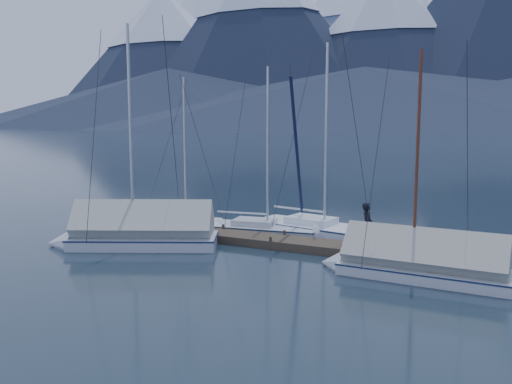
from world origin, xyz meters
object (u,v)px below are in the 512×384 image
Objects in this scene: sailboat_open_left at (191,223)px; sailboat_open_right at (334,233)px; sailboat_covered_near at (409,264)px; sailboat_covered_far at (130,235)px; sailboat_open_mid at (277,232)px; person at (367,225)px.

sailboat_open_right is at bearing 6.56° from sailboat_open_left.
sailboat_covered_far is at bearing -176.30° from sailboat_covered_near.
sailboat_open_right is 1.14× the size of sailboat_covered_near.
sailboat_covered_near is (11.24, -4.04, 0.27)m from sailboat_open_left.
sailboat_open_left is 0.96× the size of sailboat_open_mid.
person is (4.66, -1.99, 1.07)m from sailboat_open_mid.
sailboat_open_left is 11.95m from sailboat_covered_near.
sailboat_covered_near is 11.15m from sailboat_covered_far.
sailboat_open_right is at bearing 29.29° from person.
sailboat_open_mid is 6.52m from sailboat_covered_far.
sailboat_open_right is (7.05, 0.81, 0.02)m from sailboat_open_left.
sailboat_open_left reaches higher than person.
sailboat_covered_far reaches higher than sailboat_open_right.
sailboat_open_right is at bearing 19.77° from sailboat_open_mid.
sailboat_open_mid reaches higher than sailboat_covered_near.
sailboat_covered_far is 9.59m from person.
sailboat_covered_far is (-4.50, -4.70, 0.34)m from sailboat_open_mid.
sailboat_covered_near is 2.90m from person.
sailboat_covered_far is at bearing -133.78° from sailboat_open_mid.
sailboat_covered_near is at bearing -31.01° from sailboat_open_mid.
sailboat_covered_far reaches higher than sailboat_covered_near.
sailboat_open_right reaches higher than person.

